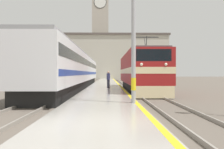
% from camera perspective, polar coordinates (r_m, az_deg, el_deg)
% --- Properties ---
extents(ground_plane, '(200.00, 200.00, 0.00)m').
position_cam_1_polar(ground_plane, '(37.73, -1.32, -2.37)').
color(ground_plane, '#60564C').
extents(platform, '(3.64, 140.00, 0.32)m').
position_cam_1_polar(platform, '(32.73, -1.39, -2.49)').
color(platform, '#ADA89E').
rests_on(platform, ground).
extents(rail_track_near, '(2.84, 140.00, 0.16)m').
position_cam_1_polar(rail_track_near, '(32.87, 4.33, -2.70)').
color(rail_track_near, '#60564C').
rests_on(rail_track_near, ground).
extents(rail_track_far, '(2.83, 140.00, 0.16)m').
position_cam_1_polar(rail_track_far, '(32.95, -7.47, -2.69)').
color(rail_track_far, '#60564C').
rests_on(rail_track_far, ground).
extents(locomotive_train, '(2.92, 14.75, 4.61)m').
position_cam_1_polar(locomotive_train, '(24.44, 6.12, 0.58)').
color(locomotive_train, black).
rests_on(locomotive_train, ground).
extents(passenger_train, '(2.92, 38.90, 3.96)m').
position_cam_1_polar(passenger_train, '(31.68, -7.73, 0.99)').
color(passenger_train, black).
rests_on(passenger_train, ground).
extents(catenary_mast, '(2.05, 0.23, 8.87)m').
position_cam_1_polar(catenary_mast, '(12.93, 5.05, 13.88)').
color(catenary_mast, '#9E9EA3').
rests_on(catenary_mast, platform).
extents(person_on_platform, '(0.34, 0.34, 1.62)m').
position_cam_1_polar(person_on_platform, '(25.56, -0.80, -1.00)').
color(person_on_platform, '#23232D').
rests_on(person_on_platform, platform).
extents(clock_tower, '(6.21, 6.21, 31.03)m').
position_cam_1_polar(clock_tower, '(82.42, -2.54, 10.60)').
color(clock_tower, '#ADA393').
rests_on(clock_tower, ground).
extents(station_building, '(29.30, 6.98, 12.50)m').
position_cam_1_polar(station_building, '(72.78, 0.69, 3.84)').
color(station_building, '#B7B2A3').
rests_on(station_building, ground).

